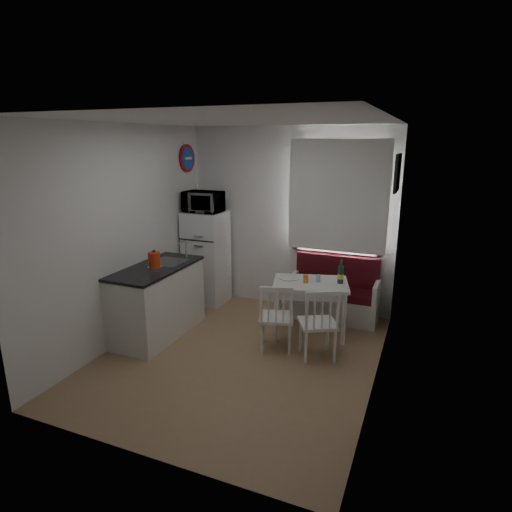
{
  "coord_description": "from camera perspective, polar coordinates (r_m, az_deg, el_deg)",
  "views": [
    {
      "loc": [
        1.86,
        -4.04,
        2.41
      ],
      "look_at": [
        -0.0,
        0.5,
        1.07
      ],
      "focal_mm": 30.0,
      "sensor_mm": 36.0,
      "label": 1
    }
  ],
  "objects": [
    {
      "name": "kitchen_counter",
      "position": [
        5.55,
        -12.93,
        -5.78
      ],
      "size": [
        0.62,
        1.32,
        1.16
      ],
      "color": "silver",
      "rests_on": "floor"
    },
    {
      "name": "kettle",
      "position": [
        5.28,
        -13.4,
        -0.5
      ],
      "size": [
        0.17,
        0.17,
        0.23
      ],
      "primitive_type": "cylinder",
      "color": "red",
      "rests_on": "kitchen_counter"
    },
    {
      "name": "plate",
      "position": [
        5.49,
        4.33,
        -2.95
      ],
      "size": [
        0.24,
        0.24,
        0.02
      ],
      "primitive_type": "cylinder",
      "color": "white",
      "rests_on": "dining_table"
    },
    {
      "name": "drinking_glass_orange",
      "position": [
        5.35,
        6.66,
        -3.05
      ],
      "size": [
        0.06,
        0.06,
        0.1
      ],
      "primitive_type": "cylinder",
      "color": "orange",
      "rests_on": "dining_table"
    },
    {
      "name": "dining_table",
      "position": [
        5.42,
        7.27,
        -4.25
      ],
      "size": [
        1.06,
        0.87,
        0.69
      ],
      "rotation": [
        0.0,
        0.0,
        0.27
      ],
      "color": "silver",
      "rests_on": "floor"
    },
    {
      "name": "fridge",
      "position": [
        6.47,
        -6.61,
        -0.21
      ],
      "size": [
        0.56,
        0.56,
        1.4
      ],
      "primitive_type": "cube",
      "color": "white",
      "rests_on": "floor"
    },
    {
      "name": "ceiling",
      "position": [
        4.45,
        -2.51,
        17.66
      ],
      "size": [
        3.0,
        3.5,
        0.02
      ],
      "primitive_type": "cube",
      "color": "white",
      "rests_on": "wall_back"
    },
    {
      "name": "wall_left",
      "position": [
        5.37,
        -17.04,
        2.64
      ],
      "size": [
        0.02,
        3.5,
        2.6
      ],
      "primitive_type": "cube",
      "color": "white",
      "rests_on": "floor"
    },
    {
      "name": "floor",
      "position": [
        5.06,
        -2.16,
        -13.21
      ],
      "size": [
        3.0,
        3.5,
        0.02
      ],
      "primitive_type": "cube",
      "color": "#9B7952",
      "rests_on": "ground"
    },
    {
      "name": "wall_right",
      "position": [
        4.21,
        16.59,
        -0.73
      ],
      "size": [
        0.02,
        3.5,
        2.6
      ],
      "primitive_type": "cube",
      "color": "white",
      "rests_on": "floor"
    },
    {
      "name": "wall_back",
      "position": [
        6.18,
        4.47,
        4.86
      ],
      "size": [
        3.0,
        0.02,
        2.6
      ],
      "primitive_type": "cube",
      "color": "white",
      "rests_on": "floor"
    },
    {
      "name": "chair_right",
      "position": [
        4.8,
        8.04,
        -8.02
      ],
      "size": [
        0.53,
        0.54,
        0.46
      ],
      "rotation": [
        0.0,
        0.0,
        0.49
      ],
      "color": "silver",
      "rests_on": "floor"
    },
    {
      "name": "picture_frame",
      "position": [
        5.17,
        18.31,
        10.49
      ],
      "size": [
        0.04,
        0.52,
        0.42
      ],
      "primitive_type": "cube",
      "color": "black",
      "rests_on": "wall_right"
    },
    {
      "name": "wall_sign",
      "position": [
        6.43,
        -9.11,
        12.74
      ],
      "size": [
        0.03,
        0.4,
        0.4
      ],
      "primitive_type": "cylinder",
      "rotation": [
        0.0,
        1.57,
        0.0
      ],
      "color": "#1B43A5",
      "rests_on": "wall_left"
    },
    {
      "name": "wine_bottle",
      "position": [
        5.37,
        11.24,
        -2.03
      ],
      "size": [
        0.08,
        0.08,
        0.3
      ],
      "primitive_type": null,
      "color": "#144024",
      "rests_on": "dining_table"
    },
    {
      "name": "window",
      "position": [
        5.93,
        10.94,
        7.36
      ],
      "size": [
        1.22,
        0.06,
        1.47
      ],
      "primitive_type": "cube",
      "color": "silver",
      "rests_on": "wall_back"
    },
    {
      "name": "curtain",
      "position": [
        5.86,
        10.82,
        7.76
      ],
      "size": [
        1.35,
        0.02,
        1.5
      ],
      "primitive_type": "cube",
      "color": "white",
      "rests_on": "wall_back"
    },
    {
      "name": "chair_left",
      "position": [
        4.94,
        2.37,
        -7.33
      ],
      "size": [
        0.49,
        0.49,
        0.45
      ],
      "rotation": [
        0.0,
        0.0,
        0.33
      ],
      "color": "silver",
      "rests_on": "floor"
    },
    {
      "name": "bench",
      "position": [
        6.05,
        10.31,
        -5.57
      ],
      "size": [
        1.21,
        0.47,
        0.87
      ],
      "color": "silver",
      "rests_on": "floor"
    },
    {
      "name": "wall_front",
      "position": [
        3.16,
        -15.75,
        -5.99
      ],
      "size": [
        3.0,
        0.02,
        2.6
      ],
      "primitive_type": "cube",
      "color": "white",
      "rests_on": "floor"
    },
    {
      "name": "drinking_glass_blue",
      "position": [
        5.41,
        8.27,
        -2.95
      ],
      "size": [
        0.05,
        0.05,
        0.09
      ],
      "primitive_type": "cylinder",
      "color": "#8AD7EB",
      "rests_on": "dining_table"
    },
    {
      "name": "microwave",
      "position": [
        6.25,
        -7.07,
        7.19
      ],
      "size": [
        0.54,
        0.36,
        0.3
      ],
      "primitive_type": "imported",
      "color": "white",
      "rests_on": "fridge"
    }
  ]
}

